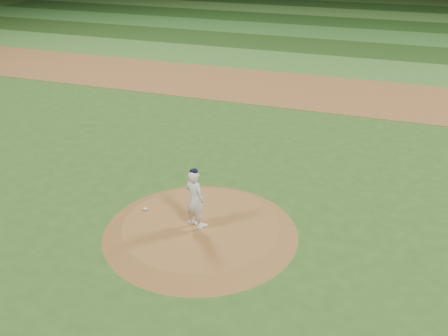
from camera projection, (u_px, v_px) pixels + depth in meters
The scene contains 12 objects.
ground at pixel (201, 232), 14.13m from camera, with size 120.00×120.00×0.00m, color #335F1E.
infield_dirt_band at pixel (300, 90), 25.96m from camera, with size 70.00×6.00×0.02m, color #955F2E.
outfield_stripe_0 at pixel (318, 64), 30.61m from camera, with size 70.00×5.00×0.02m, color #417B2D.
outfield_stripe_1 at pixel (330, 47), 34.84m from camera, with size 70.00×5.00×0.02m, color #224616.
outfield_stripe_2 at pixel (340, 33), 39.07m from camera, with size 70.00×5.00×0.02m, color #34732A.
outfield_stripe_3 at pixel (347, 22), 43.30m from camera, with size 70.00×5.00×0.02m, color #1F4817.
outfield_stripe_4 at pixel (354, 13), 47.52m from camera, with size 70.00×5.00×0.02m, color #427A2C.
outfield_stripe_5 at pixel (359, 6), 51.75m from camera, with size 70.00×5.00×0.02m, color #1D4315.
pitchers_mound at pixel (201, 229), 14.08m from camera, with size 5.50×5.50×0.25m, color #9C6530.
pitching_rubber at pixel (198, 224), 14.05m from camera, with size 0.58×0.14×0.03m, color beige.
rosin_bag at pixel (145, 209), 14.73m from camera, with size 0.13×0.13×0.07m, color silver.
pitcher_on_mound at pixel (195, 199), 13.56m from camera, with size 0.74×0.61×1.80m.
Camera 1 is at (4.54, -10.96, 7.92)m, focal length 40.00 mm.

